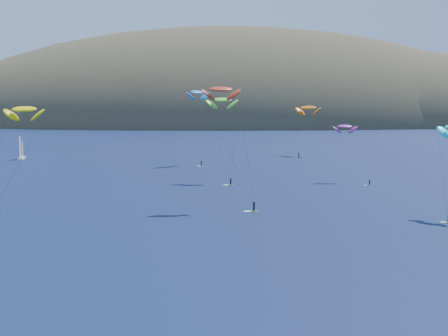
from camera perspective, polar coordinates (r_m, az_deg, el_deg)
island at (r=615.49m, az=2.21°, el=3.14°), size 730.00×300.00×210.00m
sailboat at (r=256.76m, az=-18.05°, el=0.96°), size 8.43×7.25×10.29m
kitesurfer_2 at (r=120.43m, az=-17.82°, el=5.13°), size 9.09×11.72×23.77m
kitesurfer_3 at (r=178.06m, az=-0.19°, el=6.24°), size 9.25×11.57×25.80m
kitesurfer_4 at (r=224.52m, az=-2.42°, el=6.94°), size 10.25×10.88×28.70m
kitesurfer_6 at (r=181.54m, az=11.01°, el=3.75°), size 9.18×10.80×17.65m
kitesurfer_9 at (r=133.68m, az=-0.27°, el=7.18°), size 11.93×7.11×27.88m
kitesurfer_11 at (r=262.51m, az=7.71°, el=5.49°), size 11.94×14.73×23.04m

